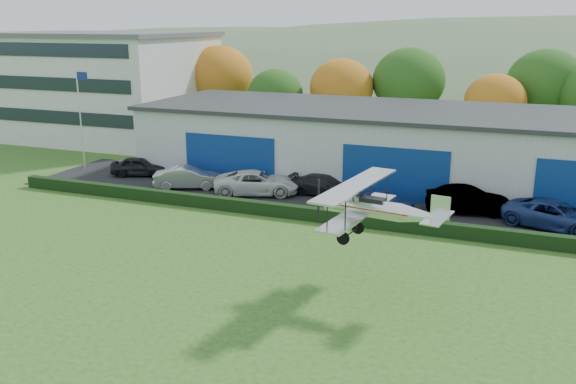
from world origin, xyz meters
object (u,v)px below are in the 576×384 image
(car_0, at_px, (140,166))
(car_1, at_px, (188,178))
(car_3, at_px, (325,185))
(car_5, at_px, (468,200))
(car_4, at_px, (383,201))
(hangar, at_px, (412,145))
(car_6, at_px, (555,215))
(office_block, at_px, (101,85))
(flagpole, at_px, (81,110))
(car_2, at_px, (257,183))
(biplane, at_px, (374,207))

(car_0, distance_m, car_1, 5.62)
(car_3, relative_size, car_5, 0.93)
(car_4, bearing_deg, hangar, 4.24)
(hangar, distance_m, car_6, 12.91)
(car_4, distance_m, car_6, 9.88)
(hangar, height_order, car_0, hangar)
(car_0, relative_size, car_1, 0.90)
(car_6, bearing_deg, office_block, 89.20)
(flagpole, xyz_separation_m, car_2, (15.84, -1.86, -3.93))
(car_0, distance_m, car_5, 24.37)
(office_block, bearing_deg, flagpole, -58.03)
(office_block, xyz_separation_m, flagpole, (8.12, -13.00, -0.43))
(car_5, xyz_separation_m, car_6, (4.89, -1.11, -0.05))
(car_0, distance_m, car_3, 14.86)
(car_5, bearing_deg, car_4, 94.28)
(car_3, distance_m, biplane, 16.01)
(office_block, height_order, car_3, office_block)
(car_0, height_order, car_5, car_5)
(car_5, xyz_separation_m, biplane, (-2.79, -13.41, 3.12))
(office_block, relative_size, flagpole, 2.57)
(car_4, relative_size, car_6, 0.69)
(car_2, xyz_separation_m, car_6, (18.79, -0.43, -0.01))
(flagpole, distance_m, car_3, 20.64)
(car_4, relative_size, biplane, 0.58)
(car_0, relative_size, biplane, 0.64)
(car_2, bearing_deg, car_3, -92.39)
(office_block, distance_m, car_3, 31.69)
(car_1, xyz_separation_m, car_5, (19.05, 1.08, 0.06))
(flagpole, xyz_separation_m, car_3, (20.24, -0.42, -4.05))
(car_3, xyz_separation_m, car_4, (4.52, -2.15, -0.02))
(car_6, bearing_deg, flagpole, 105.10)
(car_0, bearing_deg, flagpole, 66.36)
(car_1, height_order, car_5, car_5)
(car_2, height_order, car_5, car_5)
(car_4, xyz_separation_m, biplane, (2.18, -12.02, 3.29))
(car_3, relative_size, car_4, 1.21)
(office_block, xyz_separation_m, car_1, (18.80, -15.25, -4.39))
(flagpole, bearing_deg, biplane, -28.44)
(office_block, relative_size, car_0, 4.84)
(office_block, height_order, car_5, office_block)
(car_2, bearing_deg, car_6, -111.81)
(car_6, height_order, biplane, biplane)
(office_block, xyz_separation_m, car_5, (37.85, -14.18, -4.33))
(car_1, relative_size, biplane, 0.70)
(car_3, distance_m, car_4, 5.01)
(car_4, xyz_separation_m, car_5, (4.98, 1.39, 0.17))
(car_3, bearing_deg, car_6, -94.09)
(car_0, height_order, car_3, car_0)
(car_6, bearing_deg, car_2, 107.57)
(office_block, bearing_deg, car_6, -19.68)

